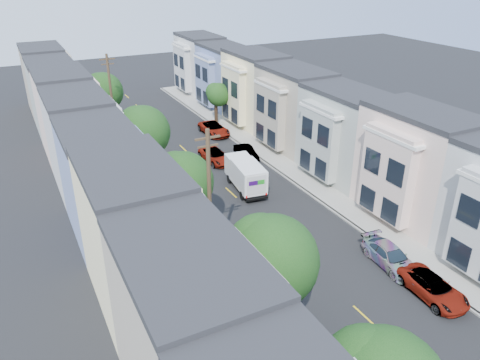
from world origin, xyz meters
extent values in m
plane|color=black|center=(0.00, 0.00, 0.00)|extent=(160.00, 160.00, 0.00)
cube|color=black|center=(0.00, 15.00, 0.01)|extent=(12.00, 70.00, 0.02)
cube|color=gray|center=(-6.05, 15.00, 0.07)|extent=(0.30, 70.00, 0.15)
cube|color=gray|center=(6.05, 15.00, 0.07)|extent=(0.30, 70.00, 0.15)
cube|color=gray|center=(-7.35, 15.00, 0.07)|extent=(2.60, 70.00, 0.15)
cube|color=gray|center=(7.35, 15.00, 0.07)|extent=(2.60, 70.00, 0.15)
cube|color=gold|center=(0.00, 15.00, 0.00)|extent=(0.12, 70.00, 0.01)
cube|color=#A9AFA7|center=(-11.15, 15.00, 0.00)|extent=(5.00, 70.00, 8.50)
cube|color=#A9AFA7|center=(11.15, 15.00, 0.00)|extent=(5.00, 70.00, 8.50)
cylinder|color=black|center=(-6.60, -5.39, 1.99)|extent=(0.44, 0.44, 3.99)
sphere|color=#2C551E|center=(-6.30, -5.39, 5.63)|extent=(4.70, 4.70, 4.70)
cylinder|color=black|center=(-6.60, 7.07, 1.48)|extent=(0.44, 0.44, 2.96)
sphere|color=#2C551E|center=(-6.30, 7.07, 4.54)|extent=(4.50, 4.50, 4.50)
cylinder|color=black|center=(-6.60, 16.63, 1.81)|extent=(0.44, 0.44, 3.63)
sphere|color=#2C551E|center=(-6.30, 16.63, 5.27)|extent=(4.70, 4.70, 4.70)
cylinder|color=black|center=(-6.60, 32.51, 1.78)|extent=(0.44, 0.44, 3.55)
sphere|color=#2C551E|center=(-6.30, 32.51, 5.11)|extent=(4.44, 4.44, 4.44)
cylinder|color=black|center=(6.60, 29.76, 1.40)|extent=(0.44, 0.44, 2.81)
sphere|color=#2C551E|center=(6.90, 29.76, 3.82)|extent=(2.88, 2.88, 2.88)
cylinder|color=#42301E|center=(-6.30, 2.00, 5.00)|extent=(0.26, 0.26, 10.00)
cube|color=#42301E|center=(-6.30, 2.00, 9.60)|extent=(1.60, 0.12, 0.12)
cylinder|color=#42301E|center=(-6.30, 28.00, 5.00)|extent=(0.26, 0.26, 10.00)
cube|color=#42301E|center=(-6.30, 28.00, 9.60)|extent=(1.60, 0.12, 0.12)
cube|color=silver|center=(1.49, 11.24, 1.66)|extent=(2.14, 3.83, 2.09)
cube|color=silver|center=(1.49, 14.04, 1.58)|extent=(2.14, 1.78, 1.92)
cube|color=black|center=(1.49, 12.04, 0.51)|extent=(1.96, 5.49, 0.21)
cube|color=#2D0A51|center=(1.17, 9.33, 1.91)|extent=(0.80, 0.04, 0.39)
cube|color=#198C1E|center=(1.89, 9.33, 1.91)|extent=(0.62, 0.04, 0.39)
cylinder|color=black|center=(0.52, 10.19, 0.40)|extent=(0.25, 0.80, 0.80)
cylinder|color=black|center=(2.45, 10.19, 0.40)|extent=(0.25, 0.80, 0.80)
cylinder|color=black|center=(0.52, 13.78, 0.40)|extent=(0.25, 0.80, 0.80)
cylinder|color=black|center=(2.45, 13.78, 0.40)|extent=(0.25, 0.80, 0.80)
imported|color=black|center=(1.69, 18.99, 0.65)|extent=(2.47, 4.79, 1.29)
imported|color=black|center=(-4.90, -7.50, 0.64)|extent=(1.63, 3.93, 1.28)
imported|color=#A1A8B6|center=(-4.90, -1.37, 0.73)|extent=(1.58, 4.40, 1.46)
imported|color=black|center=(-4.90, 11.04, 0.76)|extent=(2.30, 5.11, 1.51)
imported|color=#3D3D3E|center=(4.90, -6.38, 0.65)|extent=(2.40, 4.80, 1.31)
imported|color=#B8B7BE|center=(4.90, -2.66, 0.68)|extent=(2.31, 4.70, 1.37)
imported|color=black|center=(4.90, 18.40, 0.64)|extent=(1.60, 3.93, 1.28)
imported|color=black|center=(4.90, 26.61, 0.70)|extent=(2.46, 5.11, 1.40)
camera|label=1|loc=(-16.20, -21.57, 19.08)|focal=35.00mm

